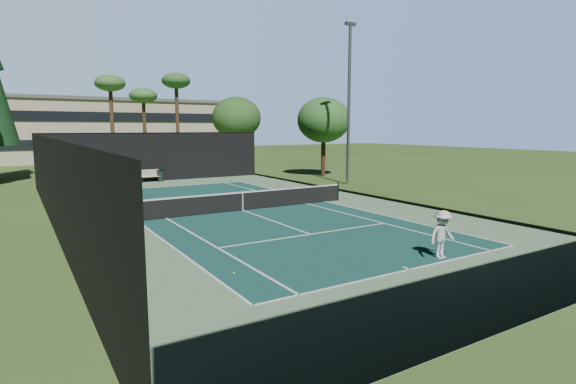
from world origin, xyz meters
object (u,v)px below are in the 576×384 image
tennis_ball_b (157,214)px  park_bench (150,175)px  player (442,235)px  tennis_net (243,200)px  tennis_ball_a (234,273)px  tennis_ball_d (177,209)px  trash_bin (160,176)px  tennis_ball_c (197,198)px

tennis_ball_b → park_bench: size_ratio=0.05×
player → park_bench: 27.33m
tennis_net → tennis_ball_a: bearing=-117.3°
tennis_ball_a → park_bench: bearing=80.9°
player → tennis_ball_d: bearing=111.1°
player → tennis_ball_a: size_ratio=24.15×
park_bench → trash_bin: bearing=-3.1°
tennis_ball_d → park_bench: 13.63m
tennis_ball_a → tennis_ball_c: (4.16, 14.53, -0.00)m
tennis_ball_b → park_bench: bearing=76.8°
player → trash_bin: 27.22m
tennis_ball_c → tennis_ball_d: tennis_ball_d is taller
tennis_ball_c → trash_bin: bearing=86.2°
tennis_ball_b → player: bearing=-65.0°
tennis_ball_d → park_bench: park_bench is taller
tennis_ball_a → tennis_net: bearing=62.7°
park_bench → trash_bin: 0.85m
tennis_ball_b → tennis_net: bearing=-18.5°
tennis_net → tennis_ball_a: 10.56m
tennis_ball_a → tennis_ball_d: bearing=80.5°
tennis_net → tennis_ball_c: 5.22m
tennis_ball_b → trash_bin: (4.20, 14.22, 0.44)m
tennis_net → tennis_ball_d: size_ratio=175.04×
tennis_ball_d → trash_bin: trash_bin is taller
player → tennis_ball_c: size_ratio=25.74×
park_bench → tennis_ball_c: bearing=-89.2°
player → tennis_ball_b: 14.29m
tennis_net → tennis_ball_d: bearing=142.8°
tennis_ball_d → park_bench: size_ratio=0.05×
player → tennis_ball_c: (-2.54, 16.68, -0.79)m
park_bench → tennis_ball_a: bearing=-99.1°
trash_bin → tennis_net: bearing=-90.1°
tennis_net → trash_bin: size_ratio=13.65×
tennis_ball_c → trash_bin: trash_bin is taller
tennis_ball_c → trash_bin: size_ratio=0.07×
tennis_ball_b → tennis_ball_c: tennis_ball_b is taller
tennis_ball_b → park_bench: (3.35, 14.27, 0.51)m
tennis_net → tennis_ball_a: size_ratio=189.34×
tennis_ball_d → park_bench: bearing=81.2°
player → trash_bin: player is taller
tennis_ball_c → player: bearing=-81.3°
tennis_ball_b → tennis_ball_c: 5.13m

